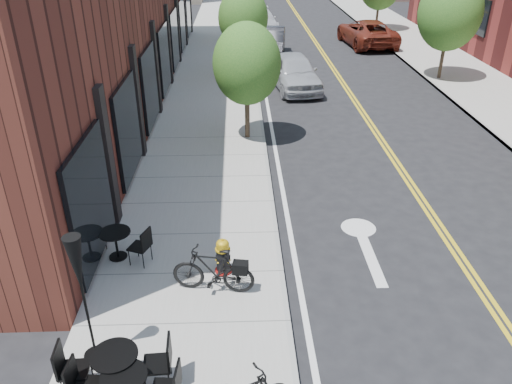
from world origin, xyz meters
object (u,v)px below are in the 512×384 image
object	(u,v)px
bistro_set_c	(116,241)
parked_car_a	(294,72)
parked_car_b	(268,43)
patio_umbrella	(79,274)
bistro_set_a	(116,366)
parked_car_c	(261,20)
bicycle_left	(213,270)
parked_car_far	(367,33)
fire_hydrant	(223,256)

from	to	relation	value
bistro_set_c	parked_car_a	world-z (taller)	parked_car_a
parked_car_b	bistro_set_c	bearing A→B (deg)	-96.56
patio_umbrella	parked_car_a	xyz separation A→B (m)	(4.99, 15.67, -1.09)
bistro_set_c	parked_car_a	bearing A→B (deg)	89.48
bistro_set_a	parked_car_c	size ratio (longest dim) A/B	0.37
parked_car_a	parked_car_c	bearing A→B (deg)	85.84
bicycle_left	bistro_set_a	xyz separation A→B (m)	(-1.41, -2.30, -0.04)
patio_umbrella	parked_car_c	xyz separation A→B (m)	(4.19, 29.42, -1.18)
parked_car_far	bistro_set_c	bearing A→B (deg)	58.69
parked_car_a	parked_car_c	size ratio (longest dim) A/B	0.97
bicycle_left	parked_car_b	size ratio (longest dim) A/B	0.34
parked_car_a	parked_car_c	xyz separation A→B (m)	(-0.80, 13.75, -0.09)
parked_car_far	patio_umbrella	bearing A→B (deg)	61.79
fire_hydrant	patio_umbrella	xyz separation A→B (m)	(-2.12, -2.25, 1.35)
bicycle_left	parked_car_far	bearing A→B (deg)	169.77
fire_hydrant	parked_car_c	xyz separation A→B (m)	(2.07, 27.17, 0.16)
bistro_set_a	fire_hydrant	bearing A→B (deg)	58.14
patio_umbrella	bistro_set_c	bearing A→B (deg)	94.14
bicycle_left	parked_car_a	size ratio (longest dim) A/B	0.37
fire_hydrant	bicycle_left	world-z (taller)	bicycle_left
bistro_set_c	parked_car_c	xyz separation A→B (m)	(4.40, 26.57, 0.13)
fire_hydrant	parked_car_b	xyz separation A→B (m)	(2.07, 19.13, 0.29)
patio_umbrella	fire_hydrant	bearing A→B (deg)	46.62
bistro_set_c	parked_car_b	world-z (taller)	parked_car_b
parked_car_c	parked_car_far	distance (m)	7.91
bistro_set_c	parked_car_a	size ratio (longest dim) A/B	0.36
patio_umbrella	parked_car_b	size ratio (longest dim) A/B	0.50
bistro_set_a	parked_car_c	distance (m)	30.30
bicycle_left	parked_car_b	distance (m)	19.86
bistro_set_a	patio_umbrella	xyz separation A→B (m)	(-0.53, 0.66, 1.28)
bistro_set_c	parked_car_b	size ratio (longest dim) A/B	0.33
patio_umbrella	parked_car_far	xyz separation A→B (m)	(10.29, 24.37, -1.10)
parked_car_a	parked_car_far	xyz separation A→B (m)	(5.29, 8.70, -0.01)
bicycle_left	patio_umbrella	world-z (taller)	patio_umbrella
patio_umbrella	parked_car_c	size ratio (longest dim) A/B	0.52
bistro_set_c	bicycle_left	bearing A→B (deg)	-7.65
bistro_set_c	patio_umbrella	xyz separation A→B (m)	(0.21, -2.85, 1.31)
fire_hydrant	parked_car_b	distance (m)	19.25
fire_hydrant	bistro_set_c	size ratio (longest dim) A/B	0.51
patio_umbrella	parked_car_b	bearing A→B (deg)	78.90
parked_car_a	parked_car_far	size ratio (longest dim) A/B	0.82
bistro_set_c	parked_car_b	xyz separation A→B (m)	(4.40, 18.53, 0.25)
patio_umbrella	parked_car_far	distance (m)	26.48
parked_car_a	parked_car_b	xyz separation A→B (m)	(-0.80, 5.71, 0.03)
parked_car_b	bistro_set_a	bearing A→B (deg)	-92.64
fire_hydrant	bistro_set_c	distance (m)	2.40
bicycle_left	bistro_set_a	size ratio (longest dim) A/B	0.97
parked_car_far	bicycle_left	bearing A→B (deg)	64.52
patio_umbrella	parked_car_far	bearing A→B (deg)	67.12
parked_car_b	parked_car_far	size ratio (longest dim) A/B	0.89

